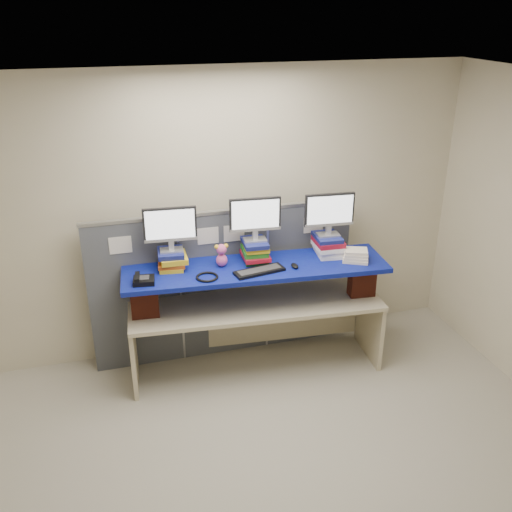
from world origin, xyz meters
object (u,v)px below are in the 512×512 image
object	(u,v)px
desk	(256,316)
monitor_left	(170,227)
monitor_right	(329,212)
desk_phone	(143,280)
monitor_center	(255,217)
blue_board	(256,268)
keyboard	(259,271)

from	to	relation	value
desk	monitor_left	xyz separation A→B (m)	(-0.73, 0.18, 0.92)
desk	monitor_left	world-z (taller)	monitor_left
monitor_right	desk_phone	xyz separation A→B (m)	(-1.74, -0.12, -0.40)
monitor_center	desk_phone	distance (m)	1.14
blue_board	desk_phone	bearing A→B (deg)	-171.85
monitor_right	keyboard	distance (m)	0.86
monitor_center	monitor_right	distance (m)	0.70
keyboard	desk_phone	world-z (taller)	desk_phone
monitor_left	monitor_right	size ratio (longest dim) A/B	1.00
blue_board	monitor_right	size ratio (longest dim) A/B	5.14
desk	monitor_left	distance (m)	1.19
desk	keyboard	size ratio (longest dim) A/B	5.06
desk	monitor_right	distance (m)	1.19
blue_board	monitor_center	world-z (taller)	monitor_center
monitor_left	monitor_center	world-z (taller)	monitor_center
monitor_center	keyboard	xyz separation A→B (m)	(-0.03, -0.25, -0.42)
desk	monitor_center	xyz separation A→B (m)	(0.03, 0.12, 0.95)
monitor_right	keyboard	xyz separation A→B (m)	(-0.73, -0.20, -0.42)
keyboard	monitor_left	bearing A→B (deg)	146.14
blue_board	monitor_right	xyz separation A→B (m)	(0.72, 0.06, 0.45)
desk	monitor_left	size ratio (longest dim) A/B	5.13
monitor_left	monitor_right	xyz separation A→B (m)	(1.46, -0.12, 0.03)
desk_phone	monitor_left	bearing A→B (deg)	47.48
monitor_left	monitor_center	bearing A→B (deg)	-0.00
monitor_center	monitor_right	xyz separation A→B (m)	(0.70, -0.06, -0.00)
desk	desk_phone	size ratio (longest dim) A/B	12.04
blue_board	keyboard	xyz separation A→B (m)	(-0.01, -0.14, 0.04)
monitor_center	desk_phone	xyz separation A→B (m)	(-1.05, -0.18, -0.41)
blue_board	keyboard	bearing A→B (deg)	-88.79
blue_board	monitor_right	bearing A→B (deg)	9.41
keyboard	desk_phone	size ratio (longest dim) A/B	2.38
monitor_right	keyboard	size ratio (longest dim) A/B	0.99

